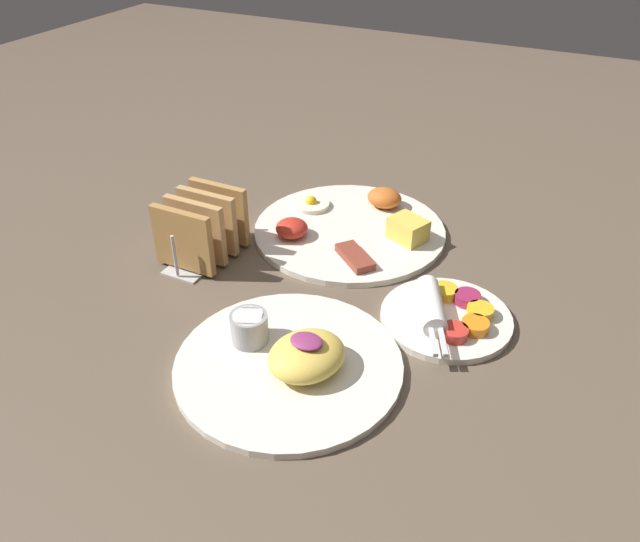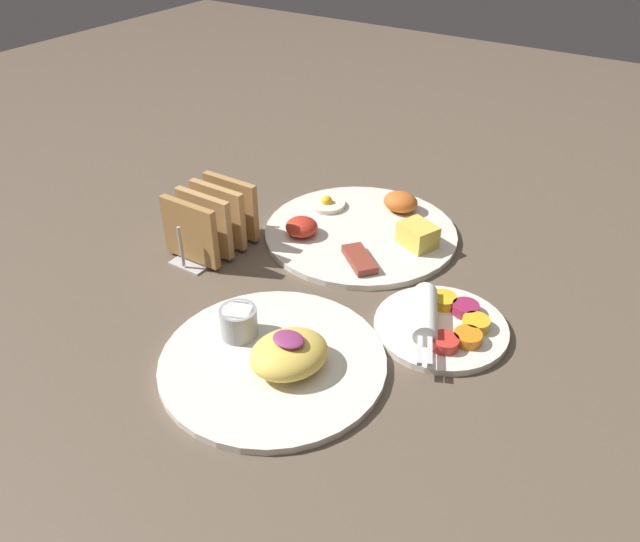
{
  "view_description": "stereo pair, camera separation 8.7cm",
  "coord_description": "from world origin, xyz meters",
  "views": [
    {
      "loc": [
        0.34,
        -0.62,
        0.53
      ],
      "look_at": [
        0.02,
        0.04,
        0.03
      ],
      "focal_mm": 35.0,
      "sensor_mm": 36.0,
      "label": 1
    },
    {
      "loc": [
        0.42,
        -0.58,
        0.53
      ],
      "look_at": [
        0.02,
        0.04,
        0.03
      ],
      "focal_mm": 35.0,
      "sensor_mm": 36.0,
      "label": 2
    }
  ],
  "objects": [
    {
      "name": "ground_plane",
      "position": [
        0.0,
        0.0,
        0.0
      ],
      "size": [
        3.0,
        3.0,
        0.0
      ],
      "primitive_type": "plane",
      "color": "brown"
    },
    {
      "name": "plate_breakfast",
      "position": [
        -0.0,
        0.2,
        0.01
      ],
      "size": [
        0.31,
        0.31,
        0.05
      ],
      "color": "silver",
      "rests_on": "ground_plane"
    },
    {
      "name": "plate_condiments",
      "position": [
        0.2,
        0.05,
        0.01
      ],
      "size": [
        0.18,
        0.19,
        0.04
      ],
      "color": "silver",
      "rests_on": "ground_plane"
    },
    {
      "name": "plate_foreground",
      "position": [
        0.06,
        -0.13,
        0.01
      ],
      "size": [
        0.28,
        0.28,
        0.06
      ],
      "color": "silver",
      "rests_on": "ground_plane"
    },
    {
      "name": "toast_rack",
      "position": [
        -0.18,
        0.04,
        0.05
      ],
      "size": [
        0.1,
        0.15,
        0.1
      ],
      "color": "#B7B7BC",
      "rests_on": "ground_plane"
    },
    {
      "name": "teaspoon",
      "position": [
        0.14,
        -0.08,
        0.0
      ],
      "size": [
        0.09,
        0.1,
        0.01
      ],
      "color": "silver",
      "rests_on": "ground_plane"
    }
  ]
}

